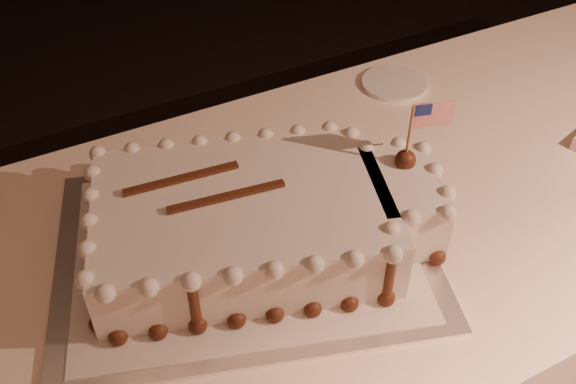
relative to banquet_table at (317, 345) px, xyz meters
name	(u,v)px	position (x,y,z in m)	size (l,w,h in m)	color
banquet_table	(317,345)	(0.00, 0.00, 0.00)	(2.40, 0.80, 0.75)	#FFE1C5
cake_board	(245,248)	(-0.15, 0.00, 0.38)	(0.60, 0.45, 0.01)	white
doily	(244,246)	(-0.15, 0.00, 0.38)	(0.54, 0.41, 0.00)	silver
sheet_cake	(263,219)	(-0.12, -0.01, 0.44)	(0.60, 0.44, 0.23)	silver
side_plate	(394,84)	(0.35, 0.29, 0.38)	(0.14, 0.14, 0.01)	silver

